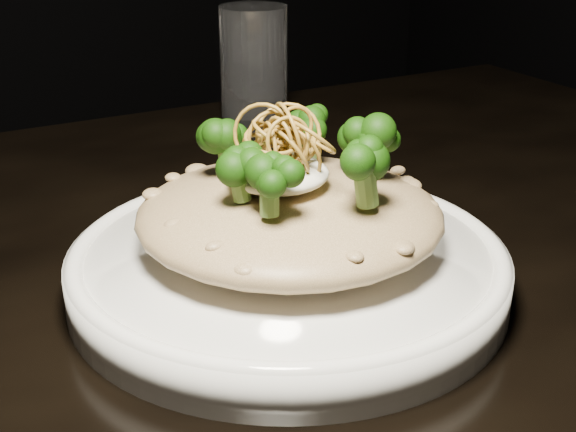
# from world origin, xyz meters

# --- Properties ---
(table) EXTENTS (1.10, 0.80, 0.75)m
(table) POSITION_xyz_m (0.00, 0.00, 0.67)
(table) COLOR black
(table) RESTS_ON ground
(plate) EXTENTS (0.29, 0.29, 0.03)m
(plate) POSITION_xyz_m (-0.04, -0.06, 0.77)
(plate) COLOR white
(plate) RESTS_ON table
(risotto) EXTENTS (0.21, 0.21, 0.05)m
(risotto) POSITION_xyz_m (-0.04, -0.06, 0.80)
(risotto) COLOR brown
(risotto) RESTS_ON plate
(broccoli) EXTENTS (0.13, 0.13, 0.05)m
(broccoli) POSITION_xyz_m (-0.04, -0.07, 0.85)
(broccoli) COLOR black
(broccoli) RESTS_ON risotto
(cheese) EXTENTS (0.07, 0.07, 0.02)m
(cheese) POSITION_xyz_m (-0.05, -0.06, 0.83)
(cheese) COLOR white
(cheese) RESTS_ON risotto
(shallots) EXTENTS (0.06, 0.06, 0.04)m
(shallots) POSITION_xyz_m (-0.05, -0.07, 0.86)
(shallots) COLOR brown
(shallots) RESTS_ON cheese
(drinking_glass) EXTENTS (0.08, 0.08, 0.13)m
(drinking_glass) POSITION_xyz_m (0.11, 0.30, 0.82)
(drinking_glass) COLOR white
(drinking_glass) RESTS_ON table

